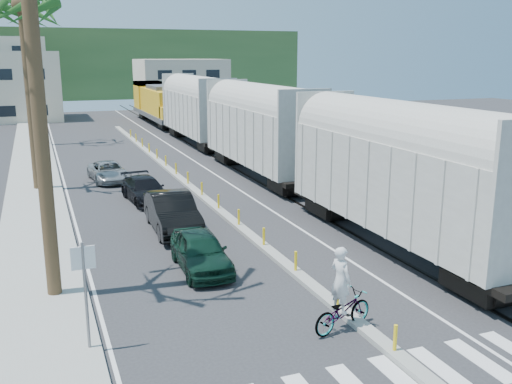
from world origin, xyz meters
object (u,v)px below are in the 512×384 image
(car_lead, at_px, (201,251))
(car_second, at_px, (172,212))
(street_sign, at_px, (85,281))
(cyclist, at_px, (342,304))

(car_lead, relative_size, car_second, 0.82)
(car_lead, xyz_separation_m, car_second, (0.12, 4.99, 0.13))
(street_sign, bearing_deg, cyclist, -10.43)
(street_sign, xyz_separation_m, car_lead, (4.32, 4.65, -1.27))
(cyclist, bearing_deg, car_second, -4.12)
(street_sign, height_order, car_lead, street_sign)
(street_sign, bearing_deg, car_second, 65.28)
(car_lead, distance_m, cyclist, 6.37)
(street_sign, relative_size, cyclist, 1.21)
(car_lead, bearing_deg, street_sign, -131.26)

